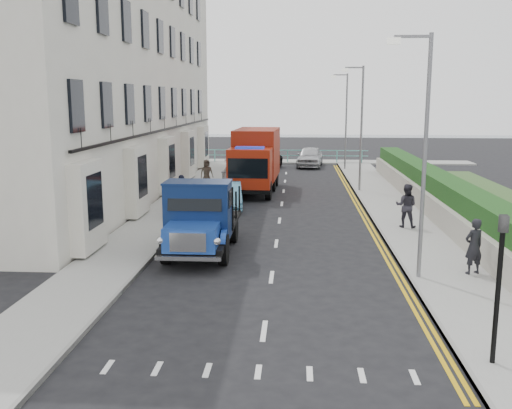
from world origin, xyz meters
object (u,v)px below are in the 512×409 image
Objects in this scene: lamp_near at (421,144)px; lamp_mid at (359,121)px; bedford_lorry at (199,223)px; pedestrian_east_near at (474,246)px; lamp_far at (345,116)px; red_lorry at (256,159)px; parked_car_front at (201,200)px.

lamp_near is 1.00× the size of lamp_mid.
pedestrian_east_near is at bearing -11.44° from bedford_lorry.
lamp_far is 11.92m from red_lorry.
pedestrian_east_near is (7.55, -15.39, -0.92)m from red_lorry.
parked_car_front is at bearing -65.33° from pedestrian_east_near.
bedford_lorry is 1.35× the size of parked_car_front.
bedford_lorry is (-6.69, 2.07, -2.83)m from lamp_near.
red_lorry is (-5.78, -0.21, -2.13)m from lamp_mid.
bedford_lorry is at bearing -34.52° from pedestrian_east_near.
bedford_lorry is (-6.69, -13.93, -2.83)m from lamp_mid.
lamp_mid is 10.98m from parked_car_front.
lamp_mid reaches higher than red_lorry.
red_lorry is at bearing -119.50° from lamp_far.
lamp_mid is at bearing 64.13° from bedford_lorry.
red_lorry is 7.18m from parked_car_front.
lamp_far is at bearing 74.16° from bedford_lorry.
bedford_lorry is at bearing -115.64° from lamp_mid.
parked_car_front is (-7.78, -17.00, -3.31)m from lamp_far.
lamp_near is 7.55m from bedford_lorry.
lamp_near is at bearing -46.38° from parked_car_front.
bedford_lorry reaches higher than parked_car_front.
lamp_near is at bearing -67.63° from red_lorry.
lamp_mid is at bearing 90.00° from lamp_near.
parked_car_front is 2.40× the size of pedestrian_east_near.
lamp_far is at bearing 68.20° from parked_car_front.
bedford_lorry is at bearing -91.52° from red_lorry.
lamp_mid is at bearing 44.77° from parked_car_front.
lamp_far is at bearing 62.77° from red_lorry.
red_lorry is at bearing 76.37° from parked_car_front.
lamp_near reaches higher than parked_car_front.
red_lorry reaches higher than parked_car_front.
lamp_near is 1.29× the size of bedford_lorry.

